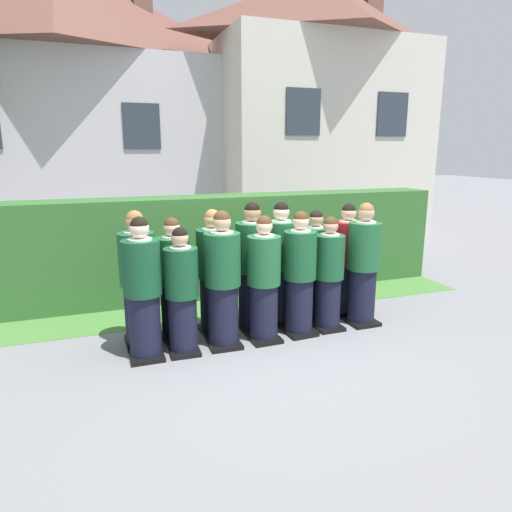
% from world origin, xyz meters
% --- Properties ---
extents(ground_plane, '(60.00, 60.00, 0.00)m').
position_xyz_m(ground_plane, '(0.00, 0.00, 0.00)').
color(ground_plane, slate).
extents(student_front_row_0, '(0.43, 0.52, 1.67)m').
position_xyz_m(student_front_row_0, '(-1.46, -0.02, 0.79)').
color(student_front_row_0, black).
rests_on(student_front_row_0, ground).
extents(student_front_row_1, '(0.40, 0.45, 1.53)m').
position_xyz_m(student_front_row_1, '(-1.02, -0.04, 0.72)').
color(student_front_row_1, black).
rests_on(student_front_row_1, ground).
extents(student_front_row_2, '(0.44, 0.49, 1.69)m').
position_xyz_m(student_front_row_2, '(-0.51, -0.00, 0.81)').
color(student_front_row_2, black).
rests_on(student_front_row_2, ground).
extents(student_front_row_3, '(0.42, 0.47, 1.61)m').
position_xyz_m(student_front_row_3, '(0.02, -0.02, 0.76)').
color(student_front_row_3, black).
rests_on(student_front_row_3, ground).
extents(student_front_row_4, '(0.42, 0.49, 1.63)m').
position_xyz_m(student_front_row_4, '(0.53, 0.03, 0.78)').
color(student_front_row_4, black).
rests_on(student_front_row_4, ground).
extents(student_front_row_5, '(0.40, 0.44, 1.54)m').
position_xyz_m(student_front_row_5, '(0.97, 0.06, 0.73)').
color(student_front_row_5, black).
rests_on(student_front_row_5, ground).
extents(student_front_row_6, '(0.44, 0.49, 1.70)m').
position_xyz_m(student_front_row_6, '(1.51, 0.07, 0.81)').
color(student_front_row_6, black).
rests_on(student_front_row_6, ground).
extents(student_rear_row_0, '(0.44, 0.49, 1.69)m').
position_xyz_m(student_rear_row_0, '(-1.47, 0.38, 0.80)').
color(student_rear_row_0, black).
rests_on(student_rear_row_0, ground).
extents(student_rear_row_1, '(0.41, 0.52, 1.58)m').
position_xyz_m(student_rear_row_1, '(-1.04, 0.41, 0.75)').
color(student_rear_row_1, black).
rests_on(student_rear_row_1, ground).
extents(student_rear_row_2, '(0.43, 0.51, 1.65)m').
position_xyz_m(student_rear_row_2, '(-0.51, 0.46, 0.79)').
color(student_rear_row_2, black).
rests_on(student_rear_row_2, ground).
extents(student_rear_row_3, '(0.45, 0.50, 1.72)m').
position_xyz_m(student_rear_row_3, '(0.02, 0.43, 0.82)').
color(student_rear_row_3, black).
rests_on(student_rear_row_3, ground).
extents(student_rear_row_4, '(0.44, 0.54, 1.70)m').
position_xyz_m(student_rear_row_4, '(0.46, 0.49, 0.81)').
color(student_rear_row_4, black).
rests_on(student_rear_row_4, ground).
extents(student_rear_row_5, '(0.41, 0.46, 1.56)m').
position_xyz_m(student_rear_row_5, '(0.99, 0.51, 0.74)').
color(student_rear_row_5, black).
rests_on(student_rear_row_5, ground).
extents(student_in_red_blazer, '(0.43, 0.53, 1.64)m').
position_xyz_m(student_in_red_blazer, '(1.49, 0.48, 0.78)').
color(student_in_red_blazer, black).
rests_on(student_in_red_blazer, ground).
extents(hedge, '(7.86, 0.70, 1.65)m').
position_xyz_m(hedge, '(0.00, 2.10, 0.82)').
color(hedge, '#33662D').
rests_on(hedge, ground).
extents(school_building_main, '(8.39, 3.97, 7.11)m').
position_xyz_m(school_building_main, '(-2.40, 8.73, 3.66)').
color(school_building_main, silver).
rests_on(school_building_main, ground).
extents(school_building_annex, '(6.00, 3.58, 6.96)m').
position_xyz_m(school_building_annex, '(4.31, 6.99, 3.56)').
color(school_building_annex, beige).
rests_on(school_building_annex, ground).
extents(lawn_strip, '(7.86, 0.90, 0.01)m').
position_xyz_m(lawn_strip, '(0.00, 1.30, 0.00)').
color(lawn_strip, '#477A38').
rests_on(lawn_strip, ground).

